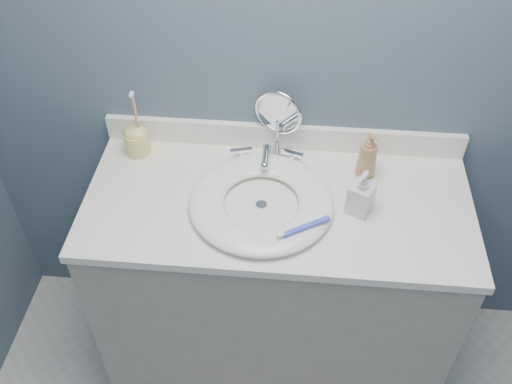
# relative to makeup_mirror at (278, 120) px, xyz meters

# --- Properties ---
(back_wall) EXTENTS (2.20, 0.02, 2.40)m
(back_wall) POSITION_rel_makeup_mirror_xyz_m (0.02, 0.04, 0.19)
(back_wall) COLOR #4B5F70
(back_wall) RESTS_ON ground
(vanity_cabinet) EXTENTS (1.20, 0.55, 0.85)m
(vanity_cabinet) POSITION_rel_makeup_mirror_xyz_m (0.02, -0.24, -0.59)
(vanity_cabinet) COLOR #A3A095
(vanity_cabinet) RESTS_ON ground
(countertop) EXTENTS (1.22, 0.57, 0.03)m
(countertop) POSITION_rel_makeup_mirror_xyz_m (0.02, -0.24, -0.15)
(countertop) COLOR white
(countertop) RESTS_ON vanity_cabinet
(backsplash) EXTENTS (1.22, 0.02, 0.09)m
(backsplash) POSITION_rel_makeup_mirror_xyz_m (0.02, 0.02, -0.09)
(backsplash) COLOR white
(backsplash) RESTS_ON countertop
(basin) EXTENTS (0.45, 0.45, 0.04)m
(basin) POSITION_rel_makeup_mirror_xyz_m (-0.03, -0.27, -0.11)
(basin) COLOR white
(basin) RESTS_ON countertop
(drain) EXTENTS (0.04, 0.04, 0.01)m
(drain) POSITION_rel_makeup_mirror_xyz_m (-0.03, -0.27, -0.13)
(drain) COLOR silver
(drain) RESTS_ON countertop
(faucet) EXTENTS (0.25, 0.13, 0.07)m
(faucet) POSITION_rel_makeup_mirror_xyz_m (-0.03, -0.07, -0.11)
(faucet) COLOR silver
(faucet) RESTS_ON countertop
(makeup_mirror) EXTENTS (0.16, 0.09, 0.24)m
(makeup_mirror) POSITION_rel_makeup_mirror_xyz_m (0.00, 0.00, 0.00)
(makeup_mirror) COLOR silver
(makeup_mirror) RESTS_ON countertop
(soap_bottle_amber) EXTENTS (0.09, 0.09, 0.17)m
(soap_bottle_amber) POSITION_rel_makeup_mirror_xyz_m (0.29, -0.09, -0.05)
(soap_bottle_amber) COLOR #A97A4C
(soap_bottle_amber) RESTS_ON countertop
(soap_bottle_clear) EXTENTS (0.09, 0.09, 0.15)m
(soap_bottle_clear) POSITION_rel_makeup_mirror_xyz_m (0.27, -0.26, -0.06)
(soap_bottle_clear) COLOR silver
(soap_bottle_clear) RESTS_ON countertop
(toothbrush_holder) EXTENTS (0.09, 0.09, 0.25)m
(toothbrush_holder) POSITION_rel_makeup_mirror_xyz_m (-0.47, -0.05, -0.08)
(toothbrush_holder) COLOR #E5D372
(toothbrush_holder) RESTS_ON countertop
(toothbrush_lying) EXTENTS (0.15, 0.10, 0.02)m
(toothbrush_lying) POSITION_rel_makeup_mirror_xyz_m (0.10, -0.39, -0.09)
(toothbrush_lying) COLOR blue
(toothbrush_lying) RESTS_ON basin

